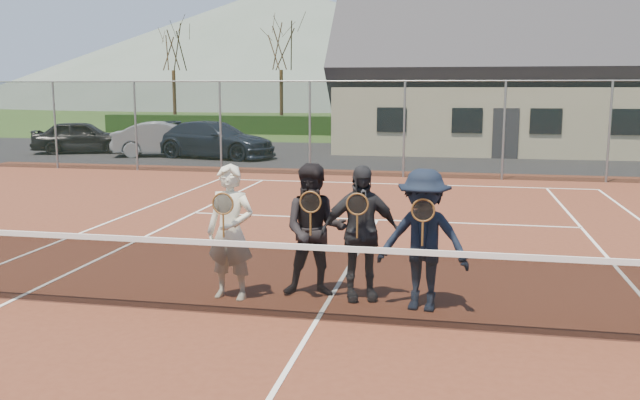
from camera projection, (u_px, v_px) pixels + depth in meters
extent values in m
plane|color=#2D4C1B|center=(416.00, 157.00, 27.54)|extent=(220.00, 220.00, 0.00)
cube|color=#562819|center=(317.00, 321.00, 8.20)|extent=(30.00, 30.00, 0.02)
cube|color=black|center=(319.00, 155.00, 28.32)|extent=(40.00, 12.00, 0.01)
cube|color=black|center=(428.00, 127.00, 39.06)|extent=(40.00, 1.20, 1.10)
cone|color=#526257|center=(282.00, 46.00, 103.43)|extent=(110.00, 110.00, 18.00)
cone|color=#596B5F|center=(594.00, 28.00, 94.37)|extent=(120.00, 120.00, 22.00)
imported|color=black|center=(83.00, 137.00, 29.09)|extent=(4.43, 3.09, 1.40)
imported|color=#9CA0A4|center=(166.00, 139.00, 27.74)|extent=(4.50, 2.66, 1.40)
imported|color=black|center=(215.00, 140.00, 27.04)|extent=(5.36, 3.07, 1.46)
cube|color=white|center=(399.00, 184.00, 19.69)|extent=(10.97, 0.06, 0.01)
cube|color=white|center=(14.00, 300.00, 9.00)|extent=(0.06, 23.77, 0.01)
cube|color=white|center=(377.00, 220.00, 14.39)|extent=(8.23, 0.06, 0.01)
cube|color=white|center=(317.00, 320.00, 8.20)|extent=(0.06, 12.80, 0.01)
cube|color=black|center=(317.00, 284.00, 8.12)|extent=(11.60, 0.02, 0.88)
cube|color=white|center=(317.00, 248.00, 8.05)|extent=(11.60, 0.03, 0.07)
cylinder|color=slate|center=(55.00, 126.00, 23.34)|extent=(0.07, 0.07, 3.00)
cylinder|color=slate|center=(136.00, 127.00, 22.76)|extent=(0.07, 0.07, 3.00)
cylinder|color=slate|center=(220.00, 128.00, 22.17)|extent=(0.07, 0.07, 3.00)
cylinder|color=slate|center=(310.00, 129.00, 21.59)|extent=(0.07, 0.07, 3.00)
cylinder|color=slate|center=(404.00, 130.00, 21.01)|extent=(0.07, 0.07, 3.00)
cylinder|color=slate|center=(504.00, 131.00, 20.43)|extent=(0.07, 0.07, 3.00)
cylinder|color=slate|center=(609.00, 132.00, 19.85)|extent=(0.07, 0.07, 3.00)
cube|color=black|center=(404.00, 130.00, 21.01)|extent=(30.00, 0.03, 3.00)
cylinder|color=slate|center=(405.00, 81.00, 20.76)|extent=(30.00, 0.04, 0.04)
cube|color=beige|center=(511.00, 119.00, 30.41)|extent=(15.00, 8.00, 2.80)
pyramid|color=#2D2D33|center=(516.00, 22.00, 29.70)|extent=(15.60, 8.20, 4.10)
cube|color=#2D2D33|center=(505.00, 134.00, 26.68)|extent=(1.00, 0.06, 2.00)
cube|color=black|center=(392.00, 120.00, 27.47)|extent=(1.20, 0.06, 1.00)
cube|color=black|center=(467.00, 120.00, 26.89)|extent=(1.20, 0.06, 1.00)
cube|color=black|center=(546.00, 121.00, 26.31)|extent=(1.20, 0.06, 1.00)
cube|color=black|center=(628.00, 122.00, 25.73)|extent=(1.20, 0.06, 1.00)
cylinder|color=#3C2615|center=(175.00, 101.00, 42.90)|extent=(0.22, 0.22, 3.85)
cylinder|color=#342313|center=(281.00, 102.00, 41.54)|extent=(0.22, 0.22, 3.85)
cylinder|color=#352313|center=(464.00, 102.00, 39.41)|extent=(0.22, 0.22, 3.85)
imported|color=silver|center=(231.00, 232.00, 8.94)|extent=(0.70, 0.50, 1.80)
torus|color=brown|center=(223.00, 204.00, 8.61)|extent=(0.29, 0.02, 0.29)
cylinder|color=black|center=(223.00, 204.00, 8.61)|extent=(0.25, 0.00, 0.25)
cylinder|color=brown|center=(223.00, 225.00, 8.66)|extent=(0.03, 0.03, 0.32)
imported|color=black|center=(315.00, 230.00, 9.07)|extent=(0.97, 0.80, 1.80)
torus|color=brown|center=(310.00, 202.00, 8.74)|extent=(0.29, 0.02, 0.29)
cylinder|color=black|center=(310.00, 202.00, 8.74)|extent=(0.25, 0.00, 0.25)
cylinder|color=brown|center=(311.00, 223.00, 8.78)|extent=(0.03, 0.03, 0.32)
imported|color=#25262A|center=(360.00, 233.00, 8.91)|extent=(1.14, 0.75, 1.80)
torus|color=brown|center=(357.00, 204.00, 8.57)|extent=(0.29, 0.02, 0.29)
cylinder|color=black|center=(357.00, 204.00, 8.57)|extent=(0.25, 0.00, 0.25)
cylinder|color=brown|center=(357.00, 226.00, 8.62)|extent=(0.03, 0.03, 0.32)
imported|color=black|center=(423.00, 240.00, 8.48)|extent=(1.25, 0.85, 1.80)
torus|color=brown|center=(423.00, 210.00, 8.15)|extent=(0.29, 0.02, 0.29)
cylinder|color=black|center=(423.00, 210.00, 8.15)|extent=(0.25, 0.00, 0.25)
cylinder|color=brown|center=(422.00, 233.00, 8.20)|extent=(0.03, 0.03, 0.32)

